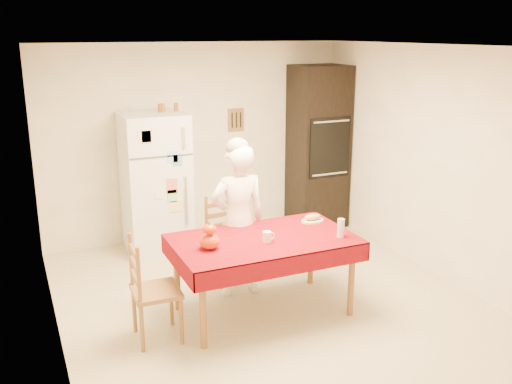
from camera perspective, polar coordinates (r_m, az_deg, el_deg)
floor at (r=5.85m, az=1.38°, el=-10.94°), size 4.50×4.50×0.00m
room_shell at (r=5.32m, az=1.49°, el=4.86°), size 4.02×4.52×2.51m
refrigerator at (r=7.01m, az=-10.00°, el=0.87°), size 0.75×0.74×1.70m
oven_cabinet at (r=7.84m, az=6.23°, el=4.48°), size 0.70×0.62×2.20m
dining_table at (r=5.38m, az=0.74°, el=-5.32°), size 1.70×1.00×0.76m
chair_far at (r=6.15m, az=-2.99°, el=-4.39°), size 0.47×0.45×0.95m
chair_left at (r=5.07m, az=-10.71°, el=-9.27°), size 0.42×0.43×0.95m
seated_woman at (r=5.75m, az=-1.80°, el=-2.88°), size 0.60×0.41×1.58m
coffee_mug at (r=5.24m, az=1.12°, el=-4.50°), size 0.08×0.08×0.10m
pumpkin_lower at (r=5.09m, az=-4.65°, el=-4.95°), size 0.18×0.18×0.14m
pumpkin_upper at (r=5.05m, az=-4.68°, el=-3.74°), size 0.12×0.12×0.09m
wine_glass at (r=5.42m, az=8.48°, el=-3.57°), size 0.07×0.07×0.18m
bread_plate at (r=5.83m, az=5.67°, el=-2.87°), size 0.24×0.24×0.02m
bread_loaf at (r=5.82m, az=5.69°, el=-2.50°), size 0.18×0.10×0.06m
spice_jar_left at (r=6.91m, az=-9.59°, el=8.29°), size 0.05×0.05×0.10m
spice_jar_mid at (r=6.92m, az=-9.28°, el=8.31°), size 0.05×0.05×0.10m
spice_jar_right at (r=6.97m, az=-8.00°, el=8.41°), size 0.05×0.05×0.10m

